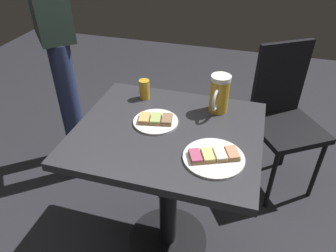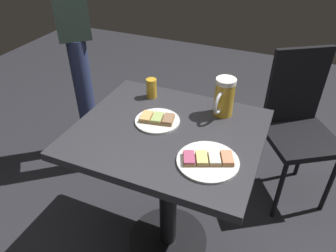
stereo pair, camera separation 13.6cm
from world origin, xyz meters
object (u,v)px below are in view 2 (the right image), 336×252
at_px(cafe_chair, 298,120).
at_px(patron_standing, 72,28).
at_px(plate_near, 157,120).
at_px(plate_far, 208,160).
at_px(beer_mug, 224,97).
at_px(beer_glass_small, 152,88).

height_order(cafe_chair, patron_standing, patron_standing).
relative_size(plate_near, cafe_chair, 0.21).
bearing_deg(plate_far, plate_near, -30.78).
distance_m(beer_mug, beer_glass_small, 0.37).
bearing_deg(beer_glass_small, plate_near, 121.90).
xyz_separation_m(plate_near, beer_mug, (-0.25, -0.18, 0.08)).
height_order(plate_near, plate_far, same).
xyz_separation_m(beer_mug, patron_standing, (0.99, -0.25, 0.11)).
bearing_deg(plate_far, beer_glass_small, -41.76).
bearing_deg(cafe_chair, patron_standing, -23.26).
bearing_deg(beer_mug, beer_glass_small, -2.75).
xyz_separation_m(beer_glass_small, patron_standing, (0.62, -0.23, 0.16)).
distance_m(plate_near, plate_far, 0.34).
height_order(plate_far, beer_mug, beer_mug).
bearing_deg(cafe_chair, beer_glass_small, -0.31).
distance_m(plate_near, patron_standing, 0.88).
bearing_deg(plate_near, beer_glass_small, -58.10).
distance_m(beer_glass_small, patron_standing, 0.68).
height_order(plate_far, cafe_chair, cafe_chair).
bearing_deg(plate_far, cafe_chair, -110.67).
height_order(plate_far, beer_glass_small, beer_glass_small).
height_order(plate_near, cafe_chair, cafe_chair).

